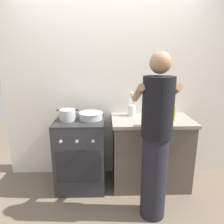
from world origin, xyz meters
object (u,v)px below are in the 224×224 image
object	(u,v)px
spice_bottle	(160,117)
oil_bottle	(173,112)
utensil_crock	(131,109)
stove_range	(81,153)
mixing_bowl	(91,115)
person	(156,140)
pot	(68,115)

from	to	relation	value
spice_bottle	oil_bottle	xyz separation A→B (m)	(0.16, 0.02, 0.05)
utensil_crock	oil_bottle	xyz separation A→B (m)	(0.48, -0.22, 0.00)
stove_range	utensil_crock	bearing A→B (deg)	13.38
stove_range	utensil_crock	size ratio (longest dim) A/B	2.78
utensil_crock	mixing_bowl	bearing A→B (deg)	-164.17
person	spice_bottle	bearing A→B (deg)	71.78
mixing_bowl	oil_bottle	world-z (taller)	oil_bottle
mixing_bowl	oil_bottle	xyz separation A→B (m)	(1.00, -0.07, 0.05)
utensil_crock	spice_bottle	distance (m)	0.40
utensil_crock	spice_bottle	xyz separation A→B (m)	(0.32, -0.24, -0.05)
person	pot	bearing A→B (deg)	149.78
mixing_bowl	person	size ratio (longest dim) A/B	0.18
pot	spice_bottle	world-z (taller)	pot
mixing_bowl	person	bearing A→B (deg)	-41.18
pot	oil_bottle	xyz separation A→B (m)	(1.28, -0.04, 0.03)
stove_range	oil_bottle	size ratio (longest dim) A/B	3.87
spice_bottle	person	bearing A→B (deg)	-108.22
pot	mixing_bowl	size ratio (longest dim) A/B	0.87
stove_range	person	bearing A→B (deg)	-35.48
stove_range	pot	xyz separation A→B (m)	(-0.14, -0.02, 0.52)
spice_bottle	oil_bottle	world-z (taller)	oil_bottle
pot	spice_bottle	distance (m)	1.12
stove_range	spice_bottle	size ratio (longest dim) A/B	9.62
mixing_bowl	oil_bottle	bearing A→B (deg)	-3.95
stove_range	oil_bottle	xyz separation A→B (m)	(1.14, -0.06, 0.55)
utensil_crock	oil_bottle	distance (m)	0.53
stove_range	person	world-z (taller)	person
pot	utensil_crock	bearing A→B (deg)	12.78
oil_bottle	mixing_bowl	bearing A→B (deg)	176.05
stove_range	mixing_bowl	xyz separation A→B (m)	(0.14, 0.01, 0.50)
spice_bottle	utensil_crock	bearing A→B (deg)	143.26
oil_bottle	spice_bottle	bearing A→B (deg)	-172.65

